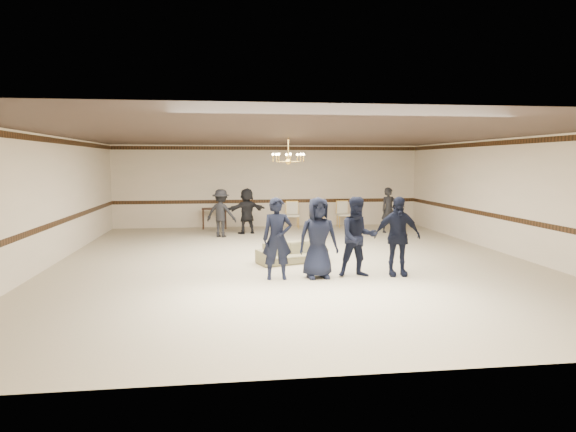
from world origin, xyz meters
name	(u,v)px	position (x,y,z in m)	size (l,w,h in m)	color
room	(293,199)	(0.00, 0.00, 1.60)	(12.01, 14.01, 3.21)	tan
chair_rail	(269,201)	(0.00, 6.99, 1.00)	(12.00, 0.02, 0.14)	#3A2211
crown_molding	(268,148)	(0.00, 6.99, 3.08)	(12.00, 0.02, 0.14)	#3A2211
chandelier	(288,150)	(0.00, 1.00, 2.88)	(0.94, 0.94, 0.89)	gold
boy_a	(277,239)	(-0.63, -1.98, 0.89)	(0.65, 0.43, 1.78)	black
boy_b	(318,238)	(0.27, -1.98, 0.89)	(0.87, 0.57, 1.78)	black
boy_c	(358,237)	(1.17, -1.98, 0.89)	(0.87, 0.68, 1.78)	black
boy_d	(397,236)	(2.07, -1.98, 0.89)	(1.04, 0.44, 1.78)	black
settee	(292,253)	(-0.07, -0.26, 0.26)	(1.75, 0.68, 0.51)	#7C7952
adult_left	(221,213)	(-1.86, 4.35, 0.81)	(1.05, 0.60, 1.63)	black
adult_mid	(247,211)	(-0.96, 5.05, 0.81)	(1.51, 0.48, 1.63)	black
adult_right	(389,210)	(4.14, 4.65, 0.81)	(0.59, 0.39, 1.63)	black
banquet_chair_left	(293,215)	(0.87, 6.30, 0.51)	(0.49, 0.49, 1.01)	beige
banquet_chair_mid	(318,215)	(1.87, 6.30, 0.51)	(0.49, 0.49, 1.01)	beige
banquet_chair_right	(343,214)	(2.87, 6.30, 0.51)	(0.49, 0.49, 1.01)	beige
console_table	(214,218)	(-2.13, 6.50, 0.40)	(0.96, 0.40, 0.80)	black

